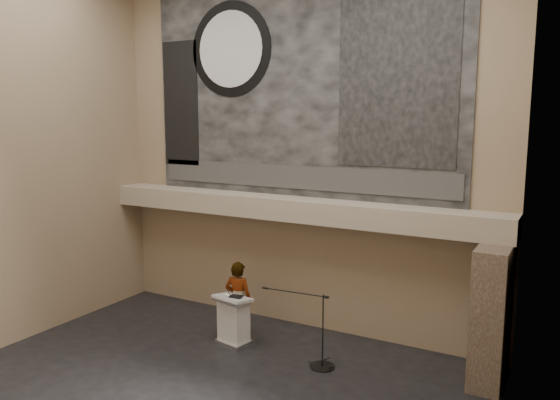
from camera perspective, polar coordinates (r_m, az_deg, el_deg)
The scene contains 19 objects.
floor at distance 10.85m, azimuth -8.80°, elevation -19.33°, with size 10.00×10.00×0.00m, color black.
wall_back at distance 12.97m, azimuth 1.74°, elevation 5.07°, with size 10.00×0.02×8.50m, color #8B7558.
wall_left at distance 13.31m, azimuth -26.51°, elevation 4.24°, with size 0.02×8.00×8.50m, color #8B7558.
wall_right at distance 7.58m, azimuth 21.63°, elevation 1.72°, with size 0.02×8.00×8.50m, color #8B7558.
soffit at distance 12.77m, azimuth 0.88°, elevation -0.87°, with size 10.00×0.80×0.50m, color gray.
sprinkler_left at distance 13.60m, azimuth -5.16°, elevation -1.50°, with size 0.04×0.04×0.06m, color #B2893D.
sprinkler_right at distance 12.00m, azimuth 8.77°, elevation -2.96°, with size 0.04×0.04×0.06m, color #B2893D.
banner at distance 12.92m, azimuth 1.71°, elevation 11.49°, with size 8.00×0.05×5.00m, color black.
banner_text_strip at distance 12.96m, azimuth 1.58°, elevation 2.40°, with size 7.76×0.02×0.55m, color #313131.
banner_clock_rim at distance 13.90m, azimuth -5.19°, elevation 15.41°, with size 2.30×2.30×0.02m, color black.
banner_clock_face at distance 13.88m, azimuth -5.24°, elevation 15.42°, with size 1.84×1.84×0.02m, color silver.
banner_building_print at distance 11.97m, azimuth 12.08°, elevation 11.98°, with size 2.60×0.02×3.60m, color black.
banner_brick_print at distance 14.77m, azimuth -10.32°, elevation 9.86°, with size 1.10×0.02×3.20m, color black.
stone_pier at distance 11.35m, azimuth 21.23°, elevation -11.11°, with size 0.60×1.40×2.70m, color #46372B.
lectern at distance 12.59m, azimuth -4.87°, elevation -12.38°, with size 0.89×0.70×1.14m.
binder at distance 12.34m, azimuth -4.65°, elevation -10.04°, with size 0.27×0.22×0.04m, color black.
papers at distance 12.43m, azimuth -5.45°, elevation -9.97°, with size 0.22×0.30×0.01m, color white.
speaker_person at distance 12.76m, azimuth -4.38°, elevation -10.38°, with size 0.66×0.43×1.82m, color white.
mic_stand at distance 11.64m, azimuth 4.20°, elevation -15.87°, with size 1.63×0.52×1.54m.
Camera 1 is at (5.99, -7.47, 5.11)m, focal length 35.00 mm.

